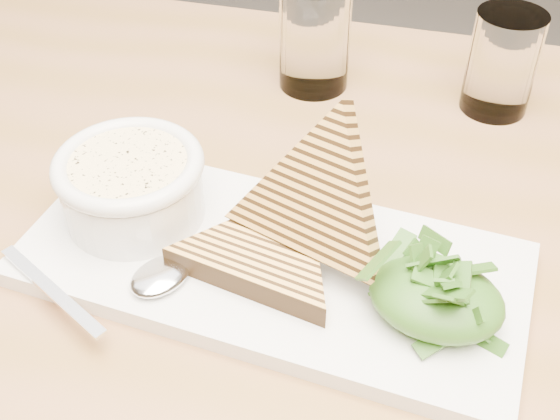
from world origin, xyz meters
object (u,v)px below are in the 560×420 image
at_px(table_top, 246,235).
at_px(soup_bowl, 133,193).
at_px(glass_near, 315,36).
at_px(platter, 271,264).
at_px(glass_far, 502,63).

relative_size(table_top, soup_bowl, 10.20).
bearing_deg(glass_near, platter, -76.95).
bearing_deg(glass_far, soup_bowl, -129.83).
bearing_deg(glass_far, table_top, -123.53).
bearing_deg(glass_far, glass_near, -172.33).
height_order(table_top, glass_near, glass_near).
relative_size(platter, glass_far, 3.75).
distance_m(platter, glass_far, 0.34).
xyz_separation_m(soup_bowl, glass_far, (0.26, 0.31, 0.01)).
relative_size(soup_bowl, glass_far, 1.09).
xyz_separation_m(table_top, glass_near, (-0.02, 0.24, 0.08)).
distance_m(table_top, glass_near, 0.25).
height_order(table_top, platter, platter).
height_order(glass_near, glass_far, glass_near).
distance_m(glass_near, glass_far, 0.20).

